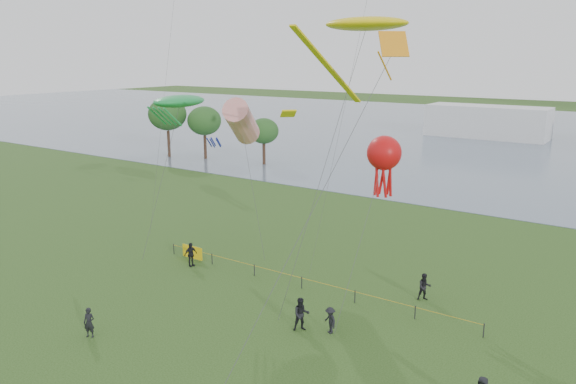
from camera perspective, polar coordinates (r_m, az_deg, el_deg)
The scene contains 14 objects.
lake at distance 116.72m, azimuth 25.79°, elevation 4.84°, with size 400.00×120.00×0.08m, color slate.
pavilion_left at distance 113.86m, azimuth 19.57°, elevation 6.74°, with size 22.00×8.00×6.00m, color silver.
trees at distance 85.33m, azimuth -9.23°, elevation 7.28°, with size 20.86×8.21×9.04m.
fence at distance 41.43m, azimuth -5.78°, elevation -7.12°, with size 24.07×0.07×1.05m.
spectator_a at distance 32.48m, azimuth 1.36°, elevation -12.32°, with size 0.95×0.74×1.96m, color black.
spectator_b at distance 32.36m, azimuth 4.30°, elevation -12.86°, with size 1.00×0.57×1.55m, color black.
spectator_c at distance 42.35m, azimuth -9.86°, elevation -6.27°, with size 1.07×0.44×1.82m, color black.
spectator_f at distance 33.68m, azimuth -19.55°, elevation -12.40°, with size 0.63×0.41×1.72m, color black.
spectator_g at distance 37.27m, azimuth 13.69°, elevation -9.35°, with size 0.86×0.67×1.77m, color black.
kite_stingray at distance 33.99m, azimuth 7.84°, elevation 16.46°, with size 5.11×10.07×17.41m.
kite_windsock at distance 43.78m, azimuth -4.74°, elevation 7.11°, with size 5.59×5.27×12.24m.
kite_creature at distance 43.67m, azimuth -11.00°, elevation 9.01°, with size 2.64×5.87×12.34m.
kite_octopus at distance 37.37m, azimuth 9.74°, elevation 3.83°, with size 2.32×9.44×10.17m.
kite_delta at distance 26.60m, azimuth 9.64°, elevation 12.52°, with size 1.72×16.33×16.35m.
Camera 1 is at (16.67, -14.52, 15.22)m, focal length 35.00 mm.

